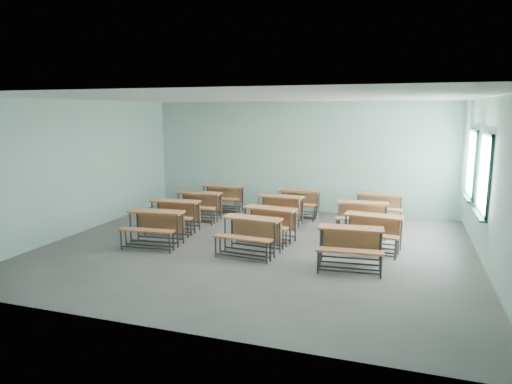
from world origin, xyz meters
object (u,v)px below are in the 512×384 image
desk_unit_r1c1 (268,219)px  desk_unit_r3c2 (379,203)px  desk_unit_r1c2 (372,227)px  desk_unit_r2c1 (279,206)px  desk_unit_r0c1 (250,230)px  desk_unit_r2c2 (362,213)px  desk_unit_r2c0 (198,202)px  desk_unit_r3c0 (222,194)px  desk_unit_r1c0 (174,211)px  desk_unit_r0c2 (350,241)px  desk_unit_r3c1 (298,199)px  desk_unit_r0c0 (154,223)px

desk_unit_r1c1 → desk_unit_r3c2: 3.49m
desk_unit_r1c2 → desk_unit_r2c1: same height
desk_unit_r0c1 → desk_unit_r2c2: same height
desk_unit_r2c0 → desk_unit_r3c0: size_ratio=1.00×
desk_unit_r1c0 → desk_unit_r3c0: (0.21, 2.54, 0.00)m
desk_unit_r1c1 → desk_unit_r0c2: bearing=-24.7°
desk_unit_r1c2 → desk_unit_r3c2: (-0.03, 2.67, 0.00)m
desk_unit_r1c1 → desk_unit_r3c2: size_ratio=1.07×
desk_unit_r3c1 → desk_unit_r3c2: (2.20, 0.06, 0.00)m
desk_unit_r2c2 → desk_unit_r1c2: bearing=-78.3°
desk_unit_r0c0 → desk_unit_r1c1: 2.53m
desk_unit_r0c0 → desk_unit_r2c1: same height
desk_unit_r0c0 → desk_unit_r3c0: 3.74m
desk_unit_r1c1 → desk_unit_r1c2: 2.30m
desk_unit_r1c2 → desk_unit_r3c0: (-4.52, 2.63, 0.00)m
desk_unit_r0c1 → desk_unit_r3c0: size_ratio=1.01×
desk_unit_r2c0 → desk_unit_r3c1: same height
desk_unit_r0c0 → desk_unit_r3c2: bearing=34.6°
desk_unit_r1c2 → desk_unit_r2c0: (-4.67, 1.32, 0.00)m
desk_unit_r0c2 → desk_unit_r3c2: same height
desk_unit_r2c2 → desk_unit_r3c0: 4.38m
desk_unit_r0c0 → desk_unit_r3c0: size_ratio=1.02×
desk_unit_r0c0 → desk_unit_r1c0: bearing=93.0°
desk_unit_r0c0 → desk_unit_r0c2: 4.26m
desk_unit_r1c2 → desk_unit_r3c2: size_ratio=1.07×
desk_unit_r0c2 → desk_unit_r2c2: (-0.03, 2.57, 0.00)m
desk_unit_r3c2 → desk_unit_r3c1: bearing=-178.7°
desk_unit_r1c1 → desk_unit_r3c1: (0.07, 2.59, 0.00)m
desk_unit_r1c0 → desk_unit_r1c2: same height
desk_unit_r1c2 → desk_unit_r2c2: size_ratio=1.05×
desk_unit_r0c2 → desk_unit_r0c0: bearing=173.4°
desk_unit_r1c1 → desk_unit_r2c0: bearing=158.2°
desk_unit_r2c2 → desk_unit_r2c0: bearing=177.8°
desk_unit_r1c2 → desk_unit_r2c0: size_ratio=1.04×
desk_unit_r3c0 → desk_unit_r1c2: bearing=-33.6°
desk_unit_r2c1 → desk_unit_r3c0: bearing=156.5°
desk_unit_r1c1 → desk_unit_r2c2: bearing=41.5°
desk_unit_r0c1 → desk_unit_r3c1: bearing=92.6°
desk_unit_r1c0 → desk_unit_r2c0: (0.07, 1.24, 0.00)m
desk_unit_r0c1 → desk_unit_r1c1: bearing=91.0°
desk_unit_r0c0 → desk_unit_r3c0: same height
desk_unit_r0c2 → desk_unit_r3c0: (-4.21, 3.86, 0.00)m
desk_unit_r1c2 → desk_unit_r3c1: same height
desk_unit_r1c2 → desk_unit_r2c0: 4.85m
desk_unit_r0c2 → desk_unit_r2c2: size_ratio=1.03×
desk_unit_r2c0 → desk_unit_r2c2: size_ratio=1.01×
desk_unit_r2c1 → desk_unit_r3c2: bearing=29.6°
desk_unit_r0c0 → desk_unit_r0c2: (4.25, -0.12, 0.00)m
desk_unit_r2c1 → desk_unit_r1c1: bearing=-78.9°
desk_unit_r1c0 → desk_unit_r1c1: 2.44m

